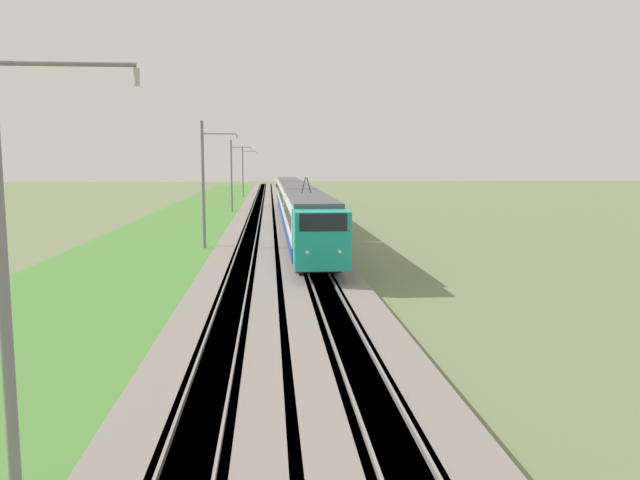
{
  "coord_description": "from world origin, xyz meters",
  "views": [
    {
      "loc": [
        -2.33,
        -1.6,
        6.14
      ],
      "look_at": [
        28.63,
        -4.12,
        2.26
      ],
      "focal_mm": 35.0,
      "sensor_mm": 36.0,
      "label": 1
    }
  ],
  "objects": [
    {
      "name": "ballast_main",
      "position": [
        50.0,
        0.0,
        0.15
      ],
      "size": [
        240.0,
        4.4,
        0.3
      ],
      "color": "gray",
      "rests_on": "ground"
    },
    {
      "name": "ballast_adjacent",
      "position": [
        50.0,
        -4.12,
        0.15
      ],
      "size": [
        240.0,
        4.4,
        0.3
      ],
      "color": "gray",
      "rests_on": "ground"
    },
    {
      "name": "track_main",
      "position": [
        50.0,
        0.0,
        0.16
      ],
      "size": [
        240.0,
        1.57,
        0.45
      ],
      "color": "#4C4238",
      "rests_on": "ground"
    },
    {
      "name": "track_adjacent",
      "position": [
        50.0,
        -4.12,
        0.16
      ],
      "size": [
        240.0,
        1.57,
        0.45
      ],
      "color": "#4C4238",
      "rests_on": "ground"
    },
    {
      "name": "grass_verge",
      "position": [
        50.0,
        5.46,
        0.06
      ],
      "size": [
        240.0,
        13.61,
        0.12
      ],
      "color": "#4C8438",
      "rests_on": "ground"
    },
    {
      "name": "passenger_train",
      "position": [
        57.2,
        -4.12,
        2.42
      ],
      "size": [
        60.62,
        2.84,
        5.15
      ],
      "rotation": [
        0.0,
        0.0,
        3.14
      ],
      "color": "#19A88E",
      "rests_on": "ground"
    },
    {
      "name": "catenary_mast_near",
      "position": [
        8.69,
        2.96,
        4.48
      ],
      "size": [
        0.22,
        2.56,
        8.67
      ],
      "color": "slate",
      "rests_on": "ground"
    },
    {
      "name": "catenary_mast_mid",
      "position": [
        41.94,
        2.96,
        4.65
      ],
      "size": [
        0.22,
        2.56,
        9.01
      ],
      "color": "slate",
      "rests_on": "ground"
    },
    {
      "name": "catenary_mast_far",
      "position": [
        75.18,
        2.96,
        4.58
      ],
      "size": [
        0.22,
        2.56,
        8.87
      ],
      "color": "slate",
      "rests_on": "ground"
    },
    {
      "name": "catenary_mast_distant",
      "position": [
        108.43,
        2.96,
        4.63
      ],
      "size": [
        0.22,
        2.56,
        8.97
      ],
      "color": "slate",
      "rests_on": "ground"
    }
  ]
}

